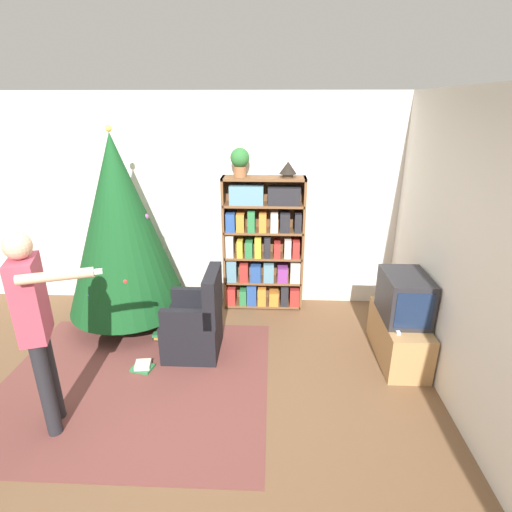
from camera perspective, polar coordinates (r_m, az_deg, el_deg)
The scene contains 15 objects.
ground_plane at distance 3.78m, azimuth -9.79°, elevation -20.12°, with size 14.00×14.00×0.00m, color brown.
wall_back at distance 5.04m, azimuth -5.90°, elevation 7.55°, with size 8.00×0.10×2.60m.
wall_right at distance 3.39m, azimuth 30.02°, elevation -2.07°, with size 0.10×8.00×2.60m.
area_rug at distance 4.11m, azimuth -16.97°, elevation -16.89°, with size 2.51×2.15×0.01m.
bookshelf at distance 4.92m, azimuth 1.03°, elevation 1.31°, with size 0.99×0.28×1.66m.
tv_stand at distance 4.40m, azimuth 19.68°, elevation -10.85°, with size 0.41×0.93×0.47m.
television at distance 4.18m, azimuth 20.45°, elevation -5.48°, with size 0.41×0.59×0.45m.
game_remote at distance 4.01m, azimuth 19.51°, elevation -10.02°, with size 0.04×0.12×0.02m.
christmas_tree at distance 4.65m, azimuth -18.76°, elevation 4.13°, with size 1.33×1.33×2.26m.
armchair at distance 4.23m, azimuth -8.57°, elevation -9.67°, with size 0.57×0.56×0.92m.
standing_person at distance 3.38m, azimuth -28.98°, elevation -7.94°, with size 0.71×0.45×1.65m.
potted_plant at distance 4.69m, azimuth -2.31°, elevation 13.52°, with size 0.22×0.22×0.33m.
table_lamp at distance 4.69m, azimuth 4.60°, elevation 12.38°, with size 0.20×0.20×0.18m.
book_pile_near_tree at distance 4.64m, azimuth -13.34°, elevation -11.01°, with size 0.19×0.15×0.09m.
book_pile_by_chair at distance 4.25m, azimuth -15.89°, elevation -14.93°, with size 0.23×0.20×0.06m.
Camera 1 is at (0.72, -2.76, 2.47)m, focal length 28.00 mm.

